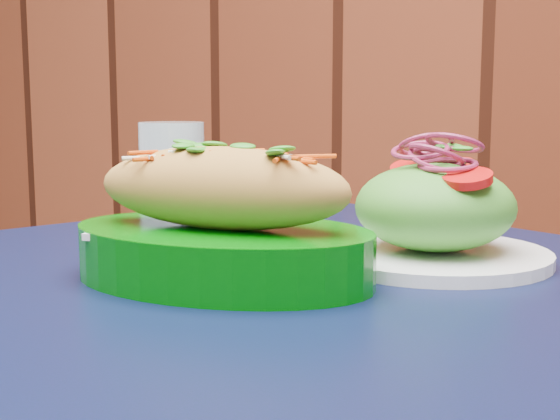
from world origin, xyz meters
The scene contains 4 objects.
cafe_table centered at (0.17, 1.71, 0.66)m, with size 1.02×1.02×0.75m.
banh_mi_basket centered at (0.15, 1.67, 0.80)m, with size 0.30×0.22×0.13m.
salad_plate centered at (0.28, 1.85, 0.80)m, with size 0.23×0.23×0.13m.
water_glass centered at (-0.07, 1.88, 0.82)m, with size 0.08×0.08×0.13m, color silver.
Camera 1 is at (0.55, 1.12, 0.91)m, focal length 50.00 mm.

